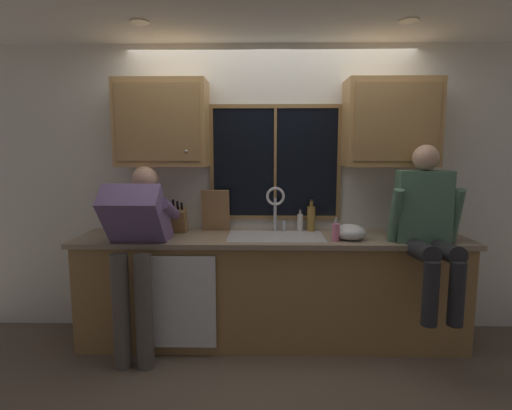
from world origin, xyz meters
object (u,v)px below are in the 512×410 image
object	(u,v)px
mixing_bowl	(350,232)
bottle_green_glass	(300,222)
cutting_board	(216,211)
soap_dispenser	(336,232)
person_sitting_on_counter	(427,221)
knife_block	(179,220)
bottle_tall_clear	(311,218)
person_standing	(137,241)

from	to	relation	value
mixing_bowl	bottle_green_glass	distance (m)	0.50
cutting_board	soap_dispenser	bearing A→B (deg)	-20.39
bottle_green_glass	cutting_board	bearing A→B (deg)	-177.93
cutting_board	bottle_green_glass	size ratio (longest dim) A/B	1.91
person_sitting_on_counter	knife_block	world-z (taller)	person_sitting_on_counter
mixing_bowl	soap_dispenser	world-z (taller)	soap_dispenser
bottle_green_glass	bottle_tall_clear	bearing A→B (deg)	-5.89
person_standing	soap_dispenser	xyz separation A→B (m)	(1.55, 0.13, 0.05)
knife_block	mixing_bowl	bearing A→B (deg)	-9.31
person_sitting_on_counter	cutting_board	xyz separation A→B (m)	(-1.68, 0.48, 0.00)
person_standing	cutting_board	distance (m)	0.76
person_standing	soap_dispenser	size ratio (longest dim) A/B	7.78
mixing_bowl	soap_dispenser	xyz separation A→B (m)	(-0.13, -0.06, 0.02)
knife_block	bottle_tall_clear	bearing A→B (deg)	4.50
cutting_board	mixing_bowl	size ratio (longest dim) A/B	1.46
knife_block	bottle_tall_clear	distance (m)	1.17
person_sitting_on_counter	mixing_bowl	xyz separation A→B (m)	(-0.55, 0.17, -0.13)
knife_block	cutting_board	world-z (taller)	cutting_board
person_standing	person_sitting_on_counter	bearing A→B (deg)	0.48
mixing_bowl	person_standing	bearing A→B (deg)	-173.54
knife_block	mixing_bowl	distance (m)	1.46
person_standing	knife_block	xyz separation A→B (m)	(0.24, 0.43, 0.09)
person_sitting_on_counter	cutting_board	distance (m)	1.74
soap_dispenser	bottle_tall_clear	xyz separation A→B (m)	(-0.15, 0.39, 0.04)
person_sitting_on_counter	person_standing	bearing A→B (deg)	-179.52
knife_block	person_standing	bearing A→B (deg)	-119.50
person_sitting_on_counter	soap_dispenser	bearing A→B (deg)	170.83
cutting_board	bottle_green_glass	distance (m)	0.76
person_sitting_on_counter	bottle_tall_clear	distance (m)	0.97
person_standing	bottle_tall_clear	size ratio (longest dim) A/B	5.27
person_standing	bottle_tall_clear	distance (m)	1.50
mixing_bowl	bottle_green_glass	size ratio (longest dim) A/B	1.30
person_sitting_on_counter	bottle_green_glass	xyz separation A→B (m)	(-0.92, 0.51, -0.10)
person_standing	knife_block	distance (m)	0.50
person_standing	bottle_tall_clear	bearing A→B (deg)	20.24
knife_block	bottle_green_glass	xyz separation A→B (m)	(1.06, 0.10, -0.03)
bottle_green_glass	bottle_tall_clear	xyz separation A→B (m)	(0.10, -0.01, 0.04)
person_standing	cutting_board	bearing A→B (deg)	42.21
person_standing	mixing_bowl	bearing A→B (deg)	6.46
person_standing	person_sitting_on_counter	xyz separation A→B (m)	(2.23, 0.02, 0.16)
bottle_tall_clear	bottle_green_glass	bearing A→B (deg)	174.11
bottle_tall_clear	mixing_bowl	bearing A→B (deg)	-49.85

